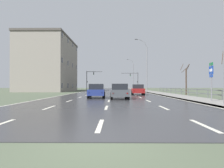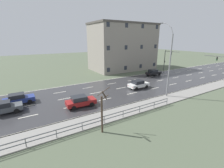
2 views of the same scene
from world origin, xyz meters
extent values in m
cube|color=#4C5642|center=(0.00, 48.00, -0.06)|extent=(160.00, 160.00, 0.12)
cube|color=#303033|center=(0.00, 60.00, 0.01)|extent=(14.00, 120.00, 0.02)
cube|color=beige|center=(-3.50, 7.40, 0.02)|extent=(0.16, 2.20, 0.01)
cube|color=beige|center=(-3.50, 12.80, 0.02)|extent=(0.16, 2.20, 0.01)
cube|color=beige|center=(-3.50, 18.20, 0.02)|extent=(0.16, 2.20, 0.01)
cube|color=beige|center=(-3.50, 23.60, 0.02)|extent=(0.16, 2.20, 0.01)
cube|color=beige|center=(-3.50, 29.00, 0.02)|extent=(0.16, 2.20, 0.01)
cube|color=beige|center=(-3.50, 34.40, 0.02)|extent=(0.16, 2.20, 0.01)
cube|color=beige|center=(-3.50, 39.80, 0.02)|extent=(0.16, 2.20, 0.01)
cube|color=beige|center=(-3.50, 45.20, 0.02)|extent=(0.16, 2.20, 0.01)
cube|color=beige|center=(-3.50, 50.60, 0.02)|extent=(0.16, 2.20, 0.01)
cube|color=beige|center=(-3.50, 56.00, 0.02)|extent=(0.16, 2.20, 0.01)
cube|color=beige|center=(-3.50, 61.40, 0.02)|extent=(0.16, 2.20, 0.01)
cube|color=beige|center=(-3.50, 66.80, 0.02)|extent=(0.16, 2.20, 0.01)
cube|color=beige|center=(-3.50, 72.20, 0.02)|extent=(0.16, 2.20, 0.01)
cube|color=beige|center=(-3.50, 77.60, 0.02)|extent=(0.16, 2.20, 0.01)
cube|color=beige|center=(-3.50, 83.00, 0.02)|extent=(0.16, 2.20, 0.01)
cube|color=beige|center=(-3.50, 88.40, 0.02)|extent=(0.16, 2.20, 0.01)
cube|color=beige|center=(-3.50, 93.80, 0.02)|extent=(0.16, 2.20, 0.01)
cube|color=beige|center=(-3.50, 99.20, 0.02)|extent=(0.16, 2.20, 0.01)
cube|color=beige|center=(-3.50, 104.60, 0.02)|extent=(0.16, 2.20, 0.01)
cube|color=beige|center=(-3.50, 110.00, 0.02)|extent=(0.16, 2.20, 0.01)
cube|color=beige|center=(-3.50, 115.40, 0.02)|extent=(0.16, 2.20, 0.01)
cube|color=beige|center=(0.00, 2.00, 0.02)|extent=(0.16, 2.20, 0.01)
cube|color=beige|center=(0.00, 7.40, 0.02)|extent=(0.16, 2.20, 0.01)
cube|color=beige|center=(0.00, 12.80, 0.02)|extent=(0.16, 2.20, 0.01)
cube|color=beige|center=(0.00, 18.20, 0.02)|extent=(0.16, 2.20, 0.01)
cube|color=beige|center=(0.00, 23.60, 0.02)|extent=(0.16, 2.20, 0.01)
cube|color=beige|center=(0.00, 29.00, 0.02)|extent=(0.16, 2.20, 0.01)
cube|color=beige|center=(0.00, 34.40, 0.02)|extent=(0.16, 2.20, 0.01)
cube|color=beige|center=(0.00, 39.80, 0.02)|extent=(0.16, 2.20, 0.01)
cube|color=beige|center=(0.00, 45.20, 0.02)|extent=(0.16, 2.20, 0.01)
cube|color=beige|center=(0.00, 50.60, 0.02)|extent=(0.16, 2.20, 0.01)
cube|color=beige|center=(0.00, 56.00, 0.02)|extent=(0.16, 2.20, 0.01)
cube|color=beige|center=(0.00, 61.40, 0.02)|extent=(0.16, 2.20, 0.01)
cube|color=beige|center=(0.00, 66.80, 0.02)|extent=(0.16, 2.20, 0.01)
cube|color=beige|center=(0.00, 72.20, 0.02)|extent=(0.16, 2.20, 0.01)
cube|color=beige|center=(0.00, 77.60, 0.02)|extent=(0.16, 2.20, 0.01)
cube|color=beige|center=(0.00, 83.00, 0.02)|extent=(0.16, 2.20, 0.01)
cube|color=beige|center=(0.00, 88.40, 0.02)|extent=(0.16, 2.20, 0.01)
cube|color=beige|center=(0.00, 93.80, 0.02)|extent=(0.16, 2.20, 0.01)
cube|color=beige|center=(0.00, 99.20, 0.02)|extent=(0.16, 2.20, 0.01)
cube|color=beige|center=(0.00, 104.60, 0.02)|extent=(0.16, 2.20, 0.01)
cube|color=beige|center=(0.00, 110.00, 0.02)|extent=(0.16, 2.20, 0.01)
cube|color=beige|center=(0.00, 115.40, 0.02)|extent=(0.16, 2.20, 0.01)
cube|color=beige|center=(3.50, 2.00, 0.02)|extent=(0.16, 2.20, 0.01)
cube|color=beige|center=(3.50, 7.40, 0.02)|extent=(0.16, 2.20, 0.01)
cube|color=beige|center=(3.50, 12.80, 0.02)|extent=(0.16, 2.20, 0.01)
cube|color=beige|center=(3.50, 18.20, 0.02)|extent=(0.16, 2.20, 0.01)
cube|color=beige|center=(3.50, 23.60, 0.02)|extent=(0.16, 2.20, 0.01)
cube|color=beige|center=(3.50, 29.00, 0.02)|extent=(0.16, 2.20, 0.01)
cube|color=beige|center=(3.50, 34.40, 0.02)|extent=(0.16, 2.20, 0.01)
cube|color=beige|center=(3.50, 39.80, 0.02)|extent=(0.16, 2.20, 0.01)
cube|color=beige|center=(3.50, 45.20, 0.02)|extent=(0.16, 2.20, 0.01)
cube|color=beige|center=(3.50, 50.60, 0.02)|extent=(0.16, 2.20, 0.01)
cube|color=beige|center=(3.50, 56.00, 0.02)|extent=(0.16, 2.20, 0.01)
cube|color=beige|center=(3.50, 61.40, 0.02)|extent=(0.16, 2.20, 0.01)
cube|color=beige|center=(3.50, 66.80, 0.02)|extent=(0.16, 2.20, 0.01)
cube|color=beige|center=(3.50, 72.20, 0.02)|extent=(0.16, 2.20, 0.01)
cube|color=beige|center=(3.50, 77.60, 0.02)|extent=(0.16, 2.20, 0.01)
cube|color=beige|center=(3.50, 83.00, 0.02)|extent=(0.16, 2.20, 0.01)
cube|color=beige|center=(3.50, 88.40, 0.02)|extent=(0.16, 2.20, 0.01)
cube|color=beige|center=(3.50, 93.80, 0.02)|extent=(0.16, 2.20, 0.01)
cube|color=beige|center=(3.50, 99.20, 0.02)|extent=(0.16, 2.20, 0.01)
cube|color=beige|center=(3.50, 104.60, 0.02)|extent=(0.16, 2.20, 0.01)
cube|color=beige|center=(3.50, 110.00, 0.02)|extent=(0.16, 2.20, 0.01)
cube|color=beige|center=(3.50, 115.40, 0.02)|extent=(0.16, 2.20, 0.01)
cube|color=beige|center=(6.85, 60.00, 0.02)|extent=(0.16, 120.00, 0.01)
cube|color=beige|center=(-6.85, 60.00, 0.02)|extent=(0.16, 120.00, 0.01)
cube|color=gray|center=(8.50, 60.00, 0.06)|extent=(3.00, 120.00, 0.12)
cube|color=slate|center=(7.08, 60.00, 0.06)|extent=(0.16, 120.00, 0.12)
cube|color=#515459|center=(9.85, 20.27, 0.95)|extent=(0.06, 30.92, 0.08)
cube|color=#515459|center=(9.85, 20.27, 0.55)|extent=(0.06, 30.92, 0.08)
cylinder|color=#515459|center=(9.85, 12.53, 0.50)|extent=(0.07, 0.07, 1.00)
cylinder|color=#515459|center=(9.85, 15.11, 0.50)|extent=(0.07, 0.07, 1.00)
cylinder|color=#515459|center=(9.85, 17.69, 0.50)|extent=(0.07, 0.07, 1.00)
cylinder|color=#515459|center=(9.85, 20.27, 0.50)|extent=(0.07, 0.07, 1.00)
cylinder|color=#515459|center=(9.85, 22.84, 0.50)|extent=(0.07, 0.07, 1.00)
cylinder|color=#515459|center=(9.85, 25.42, 0.50)|extent=(0.07, 0.07, 1.00)
cylinder|color=#515459|center=(9.85, 28.00, 0.50)|extent=(0.07, 0.07, 1.00)
cylinder|color=#515459|center=(9.85, 30.57, 0.50)|extent=(0.07, 0.07, 1.00)
cylinder|color=#515459|center=(9.85, 33.15, 0.50)|extent=(0.07, 0.07, 1.00)
cylinder|color=#515459|center=(9.85, 35.73, 0.50)|extent=(0.07, 0.07, 1.00)
cylinder|color=slate|center=(7.60, 38.29, 4.94)|extent=(0.20, 0.20, 9.88)
cylinder|color=slate|center=(7.38, 38.29, 10.35)|extent=(0.54, 0.11, 0.98)
cylinder|color=slate|center=(6.74, 38.29, 11.11)|extent=(0.91, 0.11, 0.68)
cylinder|color=slate|center=(5.81, 38.29, 11.50)|extent=(1.04, 0.11, 0.29)
cube|color=#333335|center=(5.30, 38.29, 11.54)|extent=(0.56, 0.24, 0.12)
cylinder|color=slate|center=(7.60, 68.55, 4.83)|extent=(0.20, 0.20, 9.66)
cylinder|color=slate|center=(7.39, 68.55, 10.10)|extent=(0.51, 0.11, 0.93)
cylinder|color=slate|center=(6.79, 68.55, 10.82)|extent=(0.86, 0.11, 0.65)
cylinder|color=slate|center=(5.92, 68.55, 11.18)|extent=(0.98, 0.11, 0.28)
cube|color=#333335|center=(5.44, 68.55, 11.21)|extent=(0.56, 0.24, 0.12)
cylinder|color=slate|center=(8.40, 11.44, 1.64)|extent=(0.09, 0.09, 3.29)
cube|color=#146633|center=(8.38, 11.44, 3.14)|extent=(0.03, 0.56, 0.24)
cube|color=#143899|center=(8.38, 11.44, 2.64)|extent=(0.03, 0.68, 0.68)
cube|color=white|center=(8.36, 11.44, 2.64)|extent=(0.01, 0.44, 0.22)
cube|color=#143899|center=(8.38, 11.44, 2.17)|extent=(0.03, 0.52, 0.22)
cylinder|color=#38383A|center=(7.90, 56.92, 2.79)|extent=(0.18, 0.18, 5.59)
cylinder|color=#38383A|center=(5.26, 56.92, 5.34)|extent=(5.28, 0.12, 0.12)
cube|color=black|center=(5.53, 56.92, 4.79)|extent=(0.20, 0.28, 0.80)
sphere|color=#2D2D2D|center=(5.53, 56.77, 5.05)|extent=(0.14, 0.14, 0.14)
sphere|color=#2D2D2D|center=(5.53, 56.77, 4.79)|extent=(0.14, 0.14, 0.14)
sphere|color=green|center=(5.53, 56.77, 4.53)|extent=(0.14, 0.14, 0.14)
cube|color=black|center=(7.68, 56.87, 2.60)|extent=(0.18, 0.12, 0.32)
cylinder|color=#38383A|center=(-7.90, 55.30, 2.97)|extent=(0.18, 0.18, 5.95)
cylinder|color=#38383A|center=(-5.53, 55.30, 5.70)|extent=(4.73, 0.12, 0.12)
cube|color=black|center=(-5.77, 55.30, 5.15)|extent=(0.20, 0.28, 0.80)
sphere|color=#2D2D2D|center=(-5.77, 55.15, 5.41)|extent=(0.14, 0.14, 0.14)
sphere|color=#2D2D2D|center=(-5.77, 55.15, 5.15)|extent=(0.14, 0.14, 0.14)
sphere|color=green|center=(-5.77, 55.15, 4.89)|extent=(0.14, 0.14, 0.14)
cube|color=black|center=(-7.68, 55.25, 2.60)|extent=(0.18, 0.12, 0.32)
cube|color=silver|center=(1.76, 37.29, 0.65)|extent=(1.79, 4.11, 0.64)
cube|color=black|center=(1.76, 37.04, 1.27)|extent=(1.58, 2.01, 0.60)
cube|color=slate|center=(1.76, 37.99, 1.25)|extent=(1.40, 0.09, 0.51)
cylinder|color=black|center=(2.56, 38.57, 0.33)|extent=(0.22, 0.66, 0.66)
cylinder|color=black|center=(0.94, 38.56, 0.33)|extent=(0.22, 0.66, 0.66)
cylinder|color=black|center=(2.58, 36.03, 0.33)|extent=(0.22, 0.66, 0.66)
cylinder|color=black|center=(0.96, 36.01, 0.33)|extent=(0.22, 0.66, 0.66)
cube|color=red|center=(1.12, 35.26, 0.65)|extent=(0.16, 0.04, 0.14)
cube|color=red|center=(2.44, 35.27, 0.65)|extent=(0.16, 0.04, 0.14)
cube|color=maroon|center=(4.00, 24.86, 0.65)|extent=(1.94, 4.17, 0.64)
cube|color=black|center=(3.99, 24.61, 1.27)|extent=(1.65, 2.07, 0.60)
cube|color=slate|center=(4.03, 25.56, 1.25)|extent=(1.41, 0.14, 0.51)
cylinder|color=black|center=(4.87, 26.09, 0.33)|extent=(0.25, 0.67, 0.66)
cylinder|color=black|center=(3.25, 26.16, 0.33)|extent=(0.25, 0.67, 0.66)
cylinder|color=black|center=(4.76, 23.55, 0.33)|extent=(0.25, 0.67, 0.66)
cylinder|color=black|center=(3.14, 23.62, 0.33)|extent=(0.25, 0.67, 0.66)
cube|color=red|center=(3.26, 22.86, 0.65)|extent=(0.16, 0.05, 0.14)
cube|color=red|center=(4.57, 22.80, 0.65)|extent=(0.16, 0.05, 0.14)
cube|color=black|center=(-4.57, 47.71, 0.65)|extent=(1.78, 4.11, 0.64)
cube|color=black|center=(-4.57, 47.46, 1.27)|extent=(1.57, 2.01, 0.60)
cube|color=slate|center=(-4.58, 48.41, 1.25)|extent=(1.40, 0.09, 0.51)
cylinder|color=black|center=(-3.77, 48.99, 0.33)|extent=(0.22, 0.66, 0.66)
cylinder|color=black|center=(-5.39, 48.98, 0.33)|extent=(0.22, 0.66, 0.66)
cylinder|color=black|center=(-3.76, 46.44, 0.33)|extent=(0.22, 0.66, 0.66)
cylinder|color=black|center=(-5.38, 46.43, 0.33)|extent=(0.22, 0.66, 0.66)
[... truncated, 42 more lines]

